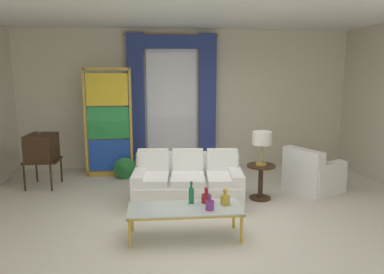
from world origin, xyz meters
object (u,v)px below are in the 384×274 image
Objects in this scene: bottle_amber_squat at (210,204)px; bottle_ruby_flask at (191,194)px; bottle_blue_decanter at (206,197)px; round_side_table at (261,179)px; bottle_crystal_tall at (225,199)px; armchair_white at (312,175)px; coffee_table at (185,210)px; vintage_tv at (42,148)px; couch_white_long at (188,184)px; peacock_figurine at (124,169)px; stained_glass_divider at (108,125)px; table_lamp_brass at (262,140)px.

bottle_amber_squat is 0.34m from bottle_ruby_flask.
round_side_table is at bearing 48.12° from bottle_blue_decanter.
armchair_white is at bearing 41.09° from bottle_crystal_tall.
bottle_ruby_flask is (-0.45, 0.09, 0.05)m from bottle_crystal_tall.
bottle_blue_decanter is at bearing 28.03° from coffee_table.
vintage_tv is 1.23× the size of armchair_white.
couch_white_long reaches higher than coffee_table.
bottle_blue_decanter is at bearing -63.12° from peacock_figurine.
bottle_ruby_flask is at bearing -41.58° from vintage_tv.
round_side_table is at bearing 57.09° from bottle_crystal_tall.
couch_white_long is at bearing -48.99° from stained_glass_divider.
bottle_crystal_tall is 0.38× the size of peacock_figurine.
table_lamp_brass is at bearing 44.65° from coffee_table.
armchair_white is at bearing -16.47° from peacock_figurine.
bottle_crystal_tall is at bearing -11.43° from bottle_ruby_flask.
bottle_blue_decanter is 0.20× the size of armchair_white.
table_lamp_brass reaches higher than round_side_table.
coffee_table is at bearing -135.35° from round_side_table.
peacock_figurine is (-1.30, 2.55, -0.26)m from bottle_blue_decanter.
bottle_ruby_flask is (0.10, 0.16, 0.16)m from coffee_table.
bottle_crystal_tall is at bearing -57.95° from stained_glass_divider.
stained_glass_divider is at bearing 131.01° from couch_white_long.
bottle_blue_decanter is 1.63m from round_side_table.
armchair_white reaches higher than bottle_amber_squat.
bottle_blue_decanter is at bearing 92.11° from bottle_amber_squat.
coffee_table is 0.24m from bottle_ruby_flask.
coffee_table is 3.37m from stained_glass_divider.
vintage_tv is at bearing 164.64° from table_lamp_brass.
bottle_crystal_tall is 0.73× the size of bottle_ruby_flask.
bottle_amber_squat is 3.12m from peacock_figurine.
armchair_white is (2.42, 1.71, -0.09)m from coffee_table.
bottle_crystal_tall is (0.24, -0.09, 0.00)m from bottle_blue_decanter.
bottle_amber_squat reaches higher than coffee_table.
vintage_tv is (-2.47, 2.43, 0.35)m from coffee_table.
peacock_figurine is (-1.09, 2.56, -0.31)m from bottle_ruby_flask.
bottle_amber_squat is 0.16× the size of vintage_tv.
couch_white_long is at bearing -171.06° from armchair_white.
coffee_table is 0.36m from bottle_blue_decanter.
bottle_ruby_flask reaches higher than bottle_crystal_tall.
bottle_amber_squat is 0.10× the size of stained_glass_divider.
armchair_white is at bearing 36.07° from bottle_blue_decanter.
peacock_figurine is at bearing 120.13° from bottle_crystal_tall.
couch_white_long is 1.21m from bottle_blue_decanter.
vintage_tv is (-2.78, 2.54, 0.24)m from bottle_amber_squat.
couch_white_long reaches higher than bottle_blue_decanter.
couch_white_long is 1.24m from round_side_table.
vintage_tv reaches higher than couch_white_long.
round_side_table reaches higher than coffee_table.
bottle_crystal_tall is 2.50m from armchair_white.
table_lamp_brass is (3.86, -1.06, 0.30)m from vintage_tv.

